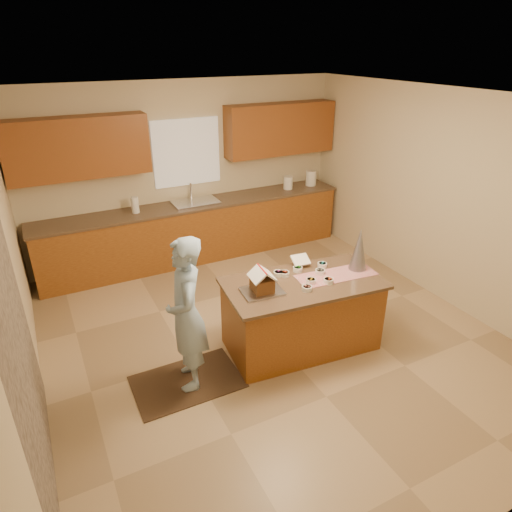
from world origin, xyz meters
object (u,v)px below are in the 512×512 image
gingerbread_house (262,282)px  island_base (301,316)px  tinsel_tree (359,249)px  boy (187,315)px

gingerbread_house → island_base: bearing=-0.4°
island_base → tinsel_tree: 0.99m
boy → gingerbread_house: boy is taller
tinsel_tree → gingerbread_house: size_ratio=1.80×
island_base → boy: (-1.33, -0.01, 0.41)m
tinsel_tree → gingerbread_house: 1.22m
boy → tinsel_tree: bearing=103.1°
tinsel_tree → island_base: bearing=178.1°
island_base → gingerbread_house: (-0.50, 0.00, 0.55)m
boy → island_base: bearing=103.9°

